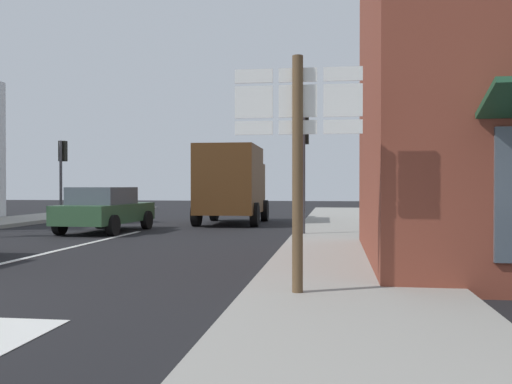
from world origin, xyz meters
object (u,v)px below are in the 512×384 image
(delivery_truck, at_px, (232,182))
(traffic_light_near_right, at_px, (303,145))
(route_sign_post, at_px, (298,148))
(sedan_far, at_px, (105,209))
(traffic_light_far_left, at_px, (62,161))

(delivery_truck, relative_size, traffic_light_near_right, 1.39)
(delivery_truck, distance_m, traffic_light_near_right, 6.51)
(traffic_light_near_right, bearing_deg, route_sign_post, -87.33)
(sedan_far, xyz_separation_m, delivery_truck, (3.41, 4.45, 0.89))
(sedan_far, relative_size, delivery_truck, 0.85)
(delivery_truck, bearing_deg, traffic_light_near_right, -60.78)
(sedan_far, bearing_deg, delivery_truck, 52.57)
(delivery_truck, distance_m, route_sign_post, 15.16)
(delivery_truck, xyz_separation_m, route_sign_post, (3.56, -14.73, 0.35))
(route_sign_post, xyz_separation_m, traffic_light_near_right, (-0.42, 9.12, 0.69))
(traffic_light_far_left, bearing_deg, traffic_light_near_right, -32.66)
(sedan_far, height_order, traffic_light_near_right, traffic_light_near_right)
(route_sign_post, height_order, traffic_light_near_right, traffic_light_near_right)
(sedan_far, relative_size, traffic_light_near_right, 1.18)
(delivery_truck, xyz_separation_m, traffic_light_near_right, (3.14, -5.61, 1.04))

